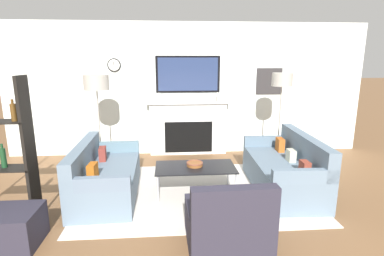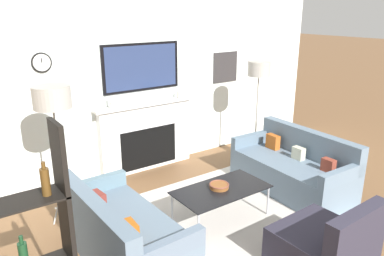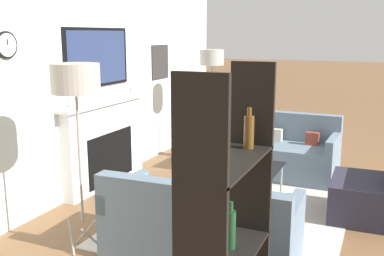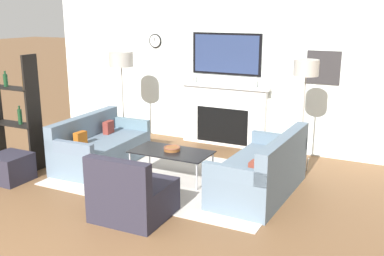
% 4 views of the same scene
% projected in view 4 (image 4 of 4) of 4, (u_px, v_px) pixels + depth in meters
% --- Properties ---
extents(fireplace_wall, '(7.44, 0.28, 2.70)m').
position_uv_depth(fireplace_wall, '(227.00, 79.00, 8.12)').
color(fireplace_wall, white).
rests_on(fireplace_wall, ground_plane).
extents(area_rug, '(3.32, 2.27, 0.01)m').
position_uv_depth(area_rug, '(174.00, 177.00, 6.70)').
color(area_rug, beige).
rests_on(area_rug, ground_plane).
extents(couch_left, '(0.88, 1.70, 0.78)m').
position_uv_depth(couch_left, '(100.00, 148.00, 7.21)').
color(couch_left, slate).
rests_on(couch_left, ground_plane).
extents(couch_right, '(0.90, 1.77, 0.85)m').
position_uv_depth(couch_right, '(262.00, 173.00, 6.03)').
color(couch_right, slate).
rests_on(couch_right, ground_plane).
extents(armchair, '(0.85, 0.83, 0.82)m').
position_uv_depth(armchair, '(132.00, 197.00, 5.35)').
color(armchair, '#2A2835').
rests_on(armchair, ground_plane).
extents(coffee_table, '(1.18, 0.62, 0.42)m').
position_uv_depth(coffee_table, '(171.00, 153.00, 6.58)').
color(coffee_table, black).
rests_on(coffee_table, ground_plane).
extents(decorative_bowl, '(0.25, 0.25, 0.06)m').
position_uv_depth(decorative_bowl, '(172.00, 148.00, 6.60)').
color(decorative_bowl, brown).
rests_on(decorative_bowl, coffee_table).
extents(floor_lamp_left, '(0.42, 0.42, 1.72)m').
position_uv_depth(floor_lamp_left, '(121.00, 61.00, 7.92)').
color(floor_lamp_left, '#9E998E').
rests_on(floor_lamp_left, ground_plane).
extents(floor_lamp_right, '(0.36, 0.36, 1.74)m').
position_uv_depth(floor_lamp_right, '(306.00, 70.00, 6.51)').
color(floor_lamp_right, '#9E998E').
rests_on(floor_lamp_right, ground_plane).
extents(shelf_unit, '(0.89, 0.28, 1.79)m').
position_uv_depth(shelf_unit, '(14.00, 114.00, 7.00)').
color(shelf_unit, black).
rests_on(shelf_unit, ground_plane).
extents(ottoman, '(0.52, 0.52, 0.40)m').
position_uv_depth(ottoman, '(10.00, 168.00, 6.53)').
color(ottoman, '#2A2835').
rests_on(ottoman, ground_plane).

